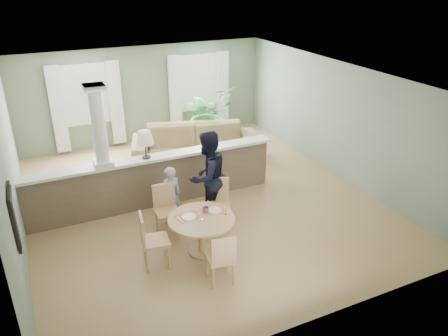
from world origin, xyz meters
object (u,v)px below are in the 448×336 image
houseplant (208,114)px  chair_side (150,238)px  dining_table (202,225)px  chair_near (222,257)px  child_person (170,196)px  man_person (208,176)px  sofa (196,145)px  chair_far_boy (166,207)px  chair_far_man (218,200)px

houseplant → chair_side: 5.92m
dining_table → chair_side: chair_side is taller
chair_near → child_person: size_ratio=0.76×
dining_table → man_person: size_ratio=0.63×
man_person → sofa: bearing=-130.8°
dining_table → chair_far_boy: (-0.36, 0.89, -0.02)m
dining_table → chair_side: 0.91m
chair_side → man_person: (1.48, 1.04, 0.38)m
houseplant → man_person: size_ratio=0.88×
houseplant → chair_far_boy: bearing=-122.5°
man_person → child_person: bearing=-32.9°
sofa → child_person: 3.02m
houseplant → dining_table: houseplant is taller
dining_table → man_person: man_person is taller
chair_far_man → man_person: size_ratio=0.52×
chair_near → chair_far_boy: bearing=-72.7°
houseplant → child_person: bearing=-122.4°
houseplant → chair_near: houseplant is taller
chair_far_boy → chair_far_man: (1.00, -0.17, -0.01)m
chair_near → dining_table: bearing=-85.3°
chair_far_boy → chair_far_man: chair_far_boy is taller
chair_far_boy → child_person: (0.18, 0.27, 0.07)m
chair_far_boy → chair_side: 1.05m
sofa → chair_far_boy: chair_far_boy is taller
child_person → sofa: bearing=-125.7°
houseplant → dining_table: 5.49m
chair_near → child_person: (-0.14, 2.07, 0.09)m
sofa → chair_side: size_ratio=3.25×
chair_near → man_person: bearing=-99.8°
chair_far_boy → sofa: bearing=59.9°
chair_far_boy → chair_near: size_ratio=1.05×
dining_table → chair_near: (-0.04, -0.92, -0.05)m
chair_side → chair_near: bearing=-127.7°
houseplant → chair_near: size_ratio=1.74×
chair_near → man_person: 2.09m
dining_table → man_person: (0.56, 1.04, 0.36)m
sofa → dining_table: (-1.37, -3.75, 0.09)m
sofa → houseplant: (0.89, 1.25, 0.34)m
chair_side → chair_far_man: bearing=-56.5°
dining_table → chair_far_boy: chair_far_boy is taller
sofa → chair_side: bearing=-104.4°
chair_far_man → child_person: 0.93m
chair_far_boy → chair_near: 1.83m
chair_near → child_person: bearing=-78.9°
sofa → chair_side: (-2.29, -3.75, 0.08)m
sofa → man_person: bearing=-89.7°
dining_table → sofa: bearing=69.9°
dining_table → child_person: child_person is taller
child_person → chair_near: bearing=88.9°
houseplant → chair_side: size_ratio=1.64×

